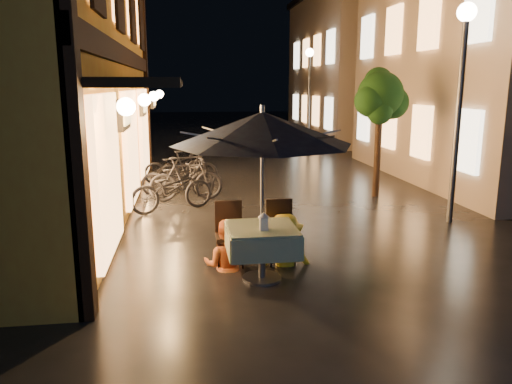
{
  "coord_description": "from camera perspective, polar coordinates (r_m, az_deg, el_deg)",
  "views": [
    {
      "loc": [
        -2.26,
        -7.12,
        2.72
      ],
      "look_at": [
        -1.23,
        0.11,
        1.15
      ],
      "focal_mm": 35.0,
      "sensor_mm": 36.0,
      "label": 1
    }
  ],
  "objects": [
    {
      "name": "streetlamp_near",
      "position": [
        10.53,
        22.45,
        12.32
      ],
      "size": [
        0.36,
        0.36,
        4.23
      ],
      "color": "#59595E",
      "rests_on": "ground"
    },
    {
      "name": "bicycle_2",
      "position": [
        12.52,
        -8.94,
        1.65
      ],
      "size": [
        1.84,
        0.75,
        0.95
      ],
      "primitive_type": "imported",
      "rotation": [
        0.0,
        0.0,
        1.5
      ],
      "color": "black",
      "rests_on": "ground"
    },
    {
      "name": "cafe_chair_right",
      "position": [
        7.82,
        2.77,
        -4.09
      ],
      "size": [
        0.42,
        0.42,
        0.97
      ],
      "color": "black",
      "rests_on": "ground"
    },
    {
      "name": "table_lantern",
      "position": [
        6.8,
        0.89,
        -3.24
      ],
      "size": [
        0.16,
        0.16,
        0.25
      ],
      "color": "white",
      "rests_on": "cafe_table"
    },
    {
      "name": "street_tree",
      "position": [
        12.54,
        14.07,
        10.41
      ],
      "size": [
        1.43,
        1.2,
        3.15
      ],
      "color": "black",
      "rests_on": "ground"
    },
    {
      "name": "bicycle_4",
      "position": [
        14.29,
        -9.17,
        2.97
      ],
      "size": [
        1.94,
        1.17,
        0.96
      ],
      "primitive_type": "imported",
      "rotation": [
        0.0,
        0.0,
        1.89
      ],
      "color": "black",
      "rests_on": "ground"
    },
    {
      "name": "person_yellow",
      "position": [
        7.63,
        3.34,
        -2.7
      ],
      "size": [
        1.01,
        0.59,
        1.54
      ],
      "primitive_type": "imported",
      "rotation": [
        0.0,
        0.0,
        3.12
      ],
      "color": "yellow",
      "rests_on": "ground"
    },
    {
      "name": "bicycle_1",
      "position": [
        12.01,
        -8.01,
        1.5
      ],
      "size": [
        1.81,
        0.7,
        1.06
      ],
      "primitive_type": "imported",
      "rotation": [
        0.0,
        0.0,
        1.69
      ],
      "color": "black",
      "rests_on": "ground"
    },
    {
      "name": "cafe_chair_left",
      "position": [
        7.71,
        -3.09,
        -4.32
      ],
      "size": [
        0.42,
        0.42,
        0.97
      ],
      "color": "black",
      "rests_on": "ground"
    },
    {
      "name": "west_building",
      "position": [
        11.69,
        -26.32,
        15.79
      ],
      "size": [
        5.9,
        11.4,
        7.4
      ],
      "color": "gold",
      "rests_on": "ground"
    },
    {
      "name": "patio_umbrella",
      "position": [
        6.74,
        0.72,
        7.25
      ],
      "size": [
        2.5,
        2.5,
        2.46
      ],
      "color": "#59595E",
      "rests_on": "ground"
    },
    {
      "name": "streetlamp_far",
      "position": [
        21.77,
        6.08,
        12.6
      ],
      "size": [
        0.36,
        0.36,
        4.23
      ],
      "color": "#59595E",
      "rests_on": "ground"
    },
    {
      "name": "bicycle_3",
      "position": [
        13.63,
        -7.77,
        2.65
      ],
      "size": [
        1.73,
        0.84,
        1.0
      ],
      "primitive_type": "imported",
      "rotation": [
        0.0,
        0.0,
        1.8
      ],
      "color": "black",
      "rests_on": "ground"
    },
    {
      "name": "bicycle_0",
      "position": [
        11.04,
        -9.59,
        0.35
      ],
      "size": [
        2.0,
        1.39,
        1.0
      ],
      "primitive_type": "imported",
      "rotation": [
        0.0,
        0.0,
        2.0
      ],
      "color": "black",
      "rests_on": "ground"
    },
    {
      "name": "east_building_far",
      "position": [
        26.96,
        13.56,
        13.81
      ],
      "size": [
        7.3,
        10.3,
        7.3
      ],
      "color": "tan",
      "rests_on": "ground"
    },
    {
      "name": "ground",
      "position": [
        7.95,
        9.04,
        -8.03
      ],
      "size": [
        90.0,
        90.0,
        0.0
      ],
      "primitive_type": "plane",
      "color": "black",
      "rests_on": "ground"
    },
    {
      "name": "person_orange",
      "position": [
        7.49,
        -3.51,
        -3.32
      ],
      "size": [
        0.83,
        0.72,
        1.45
      ],
      "primitive_type": "imported",
      "rotation": [
        0.0,
        0.0,
        2.87
      ],
      "color": "orange",
      "rests_on": "ground"
    },
    {
      "name": "cafe_table",
      "position": [
        7.04,
        0.69,
        -5.5
      ],
      "size": [
        0.99,
        0.99,
        0.78
      ],
      "color": "#59595E",
      "rests_on": "ground"
    }
  ]
}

